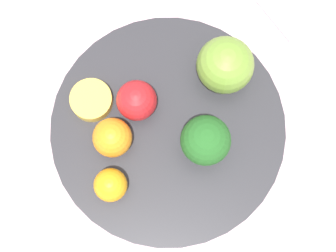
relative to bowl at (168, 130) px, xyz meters
name	(u,v)px	position (x,y,z in m)	size (l,w,h in m)	color
ground_plane	(168,136)	(0.00, 0.00, -0.03)	(6.00, 6.00, 0.00)	gray
table_surface	(168,134)	(0.00, 0.00, -0.02)	(1.20, 1.20, 0.02)	silver
bowl	(168,130)	(0.00, 0.00, 0.00)	(0.26, 0.26, 0.03)	#2D2D33
broccoli	(206,141)	(0.02, 0.04, 0.05)	(0.05, 0.05, 0.07)	#8CB76B
apple_red	(137,100)	(-0.02, -0.04, 0.04)	(0.04, 0.04, 0.04)	red
apple_green	(225,65)	(-0.07, 0.06, 0.04)	(0.06, 0.06, 0.06)	olive
orange_front	(112,138)	(0.02, -0.06, 0.03)	(0.04, 0.04, 0.04)	orange
orange_back	(110,185)	(0.07, -0.06, 0.03)	(0.04, 0.04, 0.04)	orange
small_cup	(91,100)	(-0.02, -0.09, 0.02)	(0.05, 0.05, 0.02)	#F4CC4C
spoon	(277,18)	(-0.15, 0.12, -0.01)	(0.06, 0.06, 0.01)	silver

